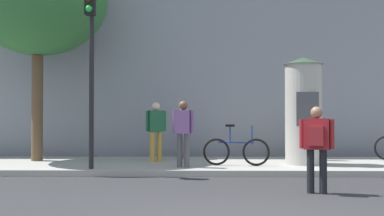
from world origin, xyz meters
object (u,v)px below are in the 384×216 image
object	(u,v)px
pedestrian_in_dark_shirt	(310,128)
poster_column	(303,110)
pedestrian_tallest	(317,141)
pedestrian_with_backpack	(184,128)
pedestrian_in_red_top	(156,126)
bicycle_upright	(236,151)
pedestrian_in_light_jacket	(183,128)
traffic_light	(91,46)

from	to	relation	value
pedestrian_in_dark_shirt	poster_column	bearing A→B (deg)	-110.95
pedestrian_tallest	pedestrian_with_backpack	size ratio (longest dim) A/B	1.01
poster_column	pedestrian_in_red_top	xyz separation A→B (m)	(-4.10, 0.68, -0.46)
bicycle_upright	pedestrian_in_light_jacket	bearing A→B (deg)	-162.82
traffic_light	pedestrian_tallest	bearing A→B (deg)	-28.61
pedestrian_in_light_jacket	pedestrian_in_red_top	bearing A→B (deg)	119.92
poster_column	pedestrian_tallest	world-z (taller)	poster_column
pedestrian_in_dark_shirt	pedestrian_in_light_jacket	distance (m)	4.23
pedestrian_tallest	pedestrian_in_light_jacket	bearing A→B (deg)	129.40
traffic_light	pedestrian_in_red_top	xyz separation A→B (m)	(1.43, 2.00, -2.02)
pedestrian_in_light_jacket	pedestrian_with_backpack	size ratio (longest dim) A/B	1.05
pedestrian_in_dark_shirt	pedestrian_in_red_top	world-z (taller)	pedestrian_in_red_top
traffic_light	pedestrian_in_red_top	bearing A→B (deg)	54.49
poster_column	pedestrian_with_backpack	distance (m)	3.71
pedestrian_tallest	pedestrian_in_red_top	size ratio (longest dim) A/B	0.95
poster_column	pedestrian_in_dark_shirt	size ratio (longest dim) A/B	1.77
bicycle_upright	poster_column	bearing A→B (deg)	11.08
pedestrian_in_dark_shirt	pedestrian_with_backpack	bearing A→B (deg)	174.84
traffic_light	bicycle_upright	xyz separation A→B (m)	(3.66, 0.95, -2.65)
traffic_light	pedestrian_in_red_top	world-z (taller)	traffic_light
pedestrian_in_dark_shirt	pedestrian_with_backpack	world-z (taller)	pedestrian_in_dark_shirt
poster_column	bicycle_upright	bearing A→B (deg)	-168.92
pedestrian_with_backpack	pedestrian_in_light_jacket	bearing A→B (deg)	-88.16
bicycle_upright	pedestrian_with_backpack	bearing A→B (deg)	127.22
poster_column	bicycle_upright	world-z (taller)	poster_column
pedestrian_in_light_jacket	bicycle_upright	world-z (taller)	pedestrian_in_light_jacket
poster_column	traffic_light	bearing A→B (deg)	-166.61
traffic_light	pedestrian_in_light_jacket	size ratio (longest dim) A/B	2.67
traffic_light	pedestrian_in_red_top	distance (m)	3.18
pedestrian_in_light_jacket	poster_column	bearing A→B (deg)	13.72
pedestrian_in_light_jacket	bicycle_upright	size ratio (longest dim) A/B	0.96
poster_column	pedestrian_tallest	distance (m)	4.09
traffic_light	pedestrian_tallest	size ratio (longest dim) A/B	2.78
pedestrian_in_red_top	poster_column	bearing A→B (deg)	-9.44
pedestrian_tallest	pedestrian_with_backpack	world-z (taller)	pedestrian_with_backpack
pedestrian_in_dark_shirt	pedestrian_in_red_top	size ratio (longest dim) A/B	0.97
pedestrian_with_backpack	bicycle_upright	bearing A→B (deg)	-52.78
pedestrian_in_dark_shirt	bicycle_upright	size ratio (longest dim) A/B	0.94
poster_column	pedestrian_with_backpack	bearing A→B (deg)	154.88
pedestrian_in_light_jacket	pedestrian_with_backpack	xyz separation A→B (m)	(-0.08, 2.35, -0.04)
traffic_light	pedestrian_in_light_jacket	bearing A→B (deg)	12.92
poster_column	pedestrian_tallest	xyz separation A→B (m)	(-0.63, -3.99, -0.65)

